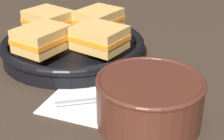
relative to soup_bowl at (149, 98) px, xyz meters
The scene contains 9 objects.
ground_plane 0.13m from the soup_bowl, 142.67° to the left, with size 4.00×4.00×0.00m, color #382B21.
napkin 0.10m from the soup_bowl, 149.47° to the left, with size 0.21×0.18×0.00m.
soup_bowl is the anchor object (origin of this frame).
spoon 0.08m from the soup_bowl, 145.13° to the left, with size 0.14×0.10×0.01m.
skillet 0.28m from the soup_bowl, 138.36° to the left, with size 0.31×0.31×0.04m.
sandwich_near_left 0.21m from the soup_bowl, 131.45° to the left, with size 0.12×0.10×0.05m.
sandwich_near_right 0.32m from the soup_bowl, 124.54° to the left, with size 0.11×0.12×0.05m.
sandwich_far_left 0.36m from the soup_bowl, 142.37° to the left, with size 0.12×0.11×0.05m.
sandwich_far_right 0.27m from the soup_bowl, 154.74° to the left, with size 0.10×0.12×0.05m.
Camera 1 is at (0.18, -0.51, 0.31)m, focal length 55.00 mm.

